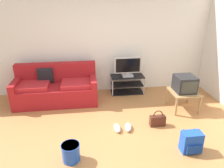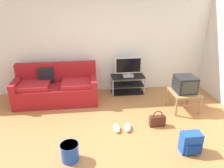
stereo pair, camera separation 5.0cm
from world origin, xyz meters
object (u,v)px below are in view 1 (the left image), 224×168
(flat_tv, at_px, (128,67))
(crt_tv, at_px, (185,84))
(handbag, at_px, (158,120))
(cleaning_bucket, at_px, (71,152))
(sneakers_pair, at_px, (123,128))
(tv_stand, at_px, (127,84))
(side_table, at_px, (184,94))
(couch, at_px, (56,88))
(backpack, at_px, (191,142))

(flat_tv, bearing_deg, crt_tv, -42.27)
(handbag, height_order, cleaning_bucket, handbag)
(cleaning_bucket, bearing_deg, sneakers_pair, 36.56)
(handbag, bearing_deg, cleaning_bucket, -155.53)
(tv_stand, xyz_separation_m, side_table, (1.10, -1.04, 0.14))
(side_table, bearing_deg, cleaning_bucket, -151.16)
(tv_stand, relative_size, side_table, 1.43)
(tv_stand, relative_size, sneakers_pair, 2.30)
(flat_tv, relative_size, crt_tv, 1.54)
(side_table, bearing_deg, sneakers_pair, -156.77)
(couch, height_order, crt_tv, couch)
(tv_stand, bearing_deg, cleaning_bucket, -119.83)
(couch, relative_size, backpack, 5.32)
(couch, bearing_deg, side_table, -14.50)
(backpack, bearing_deg, side_table, 67.94)
(sneakers_pair, bearing_deg, backpack, -36.21)
(tv_stand, height_order, flat_tv, flat_tv)
(tv_stand, bearing_deg, crt_tv, -42.90)
(side_table, distance_m, sneakers_pair, 1.69)
(couch, distance_m, flat_tv, 1.88)
(flat_tv, bearing_deg, backpack, -75.76)
(side_table, bearing_deg, backpack, -109.07)
(handbag, xyz_separation_m, sneakers_pair, (-0.72, -0.05, -0.08))
(flat_tv, distance_m, crt_tv, 1.49)
(flat_tv, distance_m, sneakers_pair, 1.85)
(side_table, xyz_separation_m, handbag, (-0.79, -0.60, -0.26))
(tv_stand, distance_m, cleaning_bucket, 2.77)
(tv_stand, distance_m, backpack, 2.52)
(side_table, relative_size, cleaning_bucket, 2.02)
(backpack, xyz_separation_m, sneakers_pair, (-1.03, 0.75, -0.13))
(backpack, xyz_separation_m, cleaning_bucket, (-2.00, 0.04, -0.02))
(flat_tv, xyz_separation_m, backpack, (0.62, -2.42, -0.55))
(side_table, relative_size, crt_tv, 1.35)
(couch, bearing_deg, flat_tv, 8.19)
(crt_tv, distance_m, handbag, 1.12)
(couch, relative_size, cleaning_bucket, 6.51)
(couch, relative_size, tv_stand, 2.25)
(backpack, bearing_deg, tv_stand, 101.13)
(flat_tv, xyz_separation_m, sneakers_pair, (-0.42, -1.67, -0.69))
(cleaning_bucket, bearing_deg, tv_stand, 60.17)
(backpack, bearing_deg, handbag, 107.91)
(handbag, bearing_deg, backpack, -69.10)
(side_table, xyz_separation_m, backpack, (-0.49, -1.41, -0.20))
(side_table, distance_m, cleaning_bucket, 2.84)
(flat_tv, xyz_separation_m, handbag, (0.31, -1.62, -0.61))
(tv_stand, distance_m, flat_tv, 0.49)
(tv_stand, xyz_separation_m, handbag, (0.31, -1.64, -0.12))
(tv_stand, relative_size, flat_tv, 1.25)
(tv_stand, relative_size, cleaning_bucket, 2.89)
(couch, bearing_deg, cleaning_bucket, -78.28)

